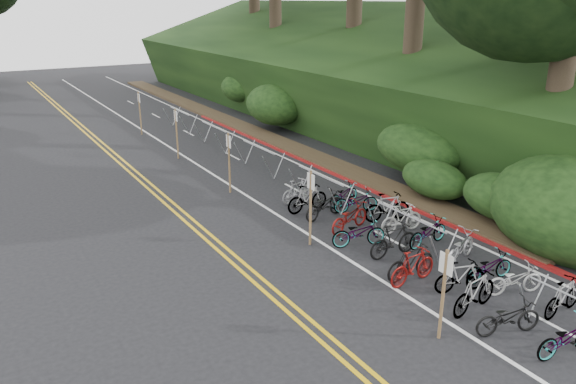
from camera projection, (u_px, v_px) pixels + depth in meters
The scene contains 9 objects.
ground at pixel (400, 322), 13.83m from camera, with size 120.00×120.00×0.00m, color black.
road_markings at pixel (241, 199), 22.32m from camera, with size 7.47×80.00×0.01m.
red_curb at pixel (320, 167), 26.31m from camera, with size 0.25×28.00×0.10m, color maroon.
embankment at pixel (354, 83), 34.71m from camera, with size 14.30×48.14×9.11m.
bike_racks_rest at pixel (259, 153), 25.54m from camera, with size 1.14×23.00×1.17m.
signpost_near at pixel (444, 288), 12.76m from camera, with size 0.08×0.40×2.27m.
signposts_rest at pixel (200, 143), 25.00m from camera, with size 0.08×18.40×2.50m.
bike_front at pixel (413, 266), 15.56m from camera, with size 1.70×0.48×1.02m, color maroon.
bike_valet at pixel (410, 240), 17.36m from camera, with size 3.24×13.28×1.08m.
Camera 1 is at (-8.56, -8.88, 7.56)m, focal length 35.00 mm.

